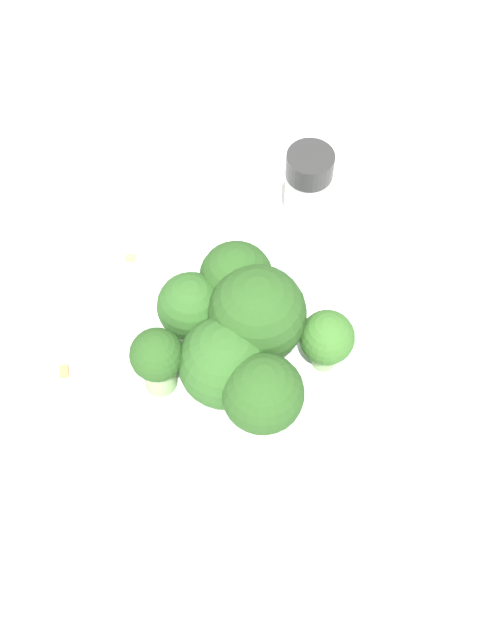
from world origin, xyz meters
The scene contains 12 objects.
ground_plane centered at (0.00, 0.00, 0.00)m, with size 3.00×3.00×0.00m, color white.
bowl centered at (0.00, 0.00, 0.02)m, with size 0.15×0.15×0.05m, color silver.
broccoli_floret_0 centered at (0.00, 0.01, 0.09)m, with size 0.06×0.06×0.07m.
broccoli_floret_1 centered at (0.05, 0.01, 0.08)m, with size 0.05×0.05×0.06m.
broccoli_floret_2 centered at (0.02, -0.05, 0.08)m, with size 0.03×0.03×0.05m.
broccoli_floret_3 centered at (0.01, 0.05, 0.08)m, with size 0.03×0.03×0.05m.
broccoli_floret_4 centered at (-0.03, 0.00, 0.09)m, with size 0.05×0.05×0.06m.
broccoli_floret_5 centered at (0.02, -0.01, 0.08)m, with size 0.06×0.06×0.06m.
broccoli_floret_6 centered at (-0.01, -0.03, 0.08)m, with size 0.04×0.04×0.05m.
pepper_shaker centered at (-0.12, 0.06, 0.04)m, with size 0.03×0.03×0.08m.
almond_crumb_0 centered at (-0.02, -0.12, 0.00)m, with size 0.01×0.01×0.01m, color #AD7F4C.
almond_crumb_1 centered at (-0.11, -0.07, 0.00)m, with size 0.01×0.00×0.01m, color tan.
Camera 1 is at (0.27, -0.02, 0.53)m, focal length 50.00 mm.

